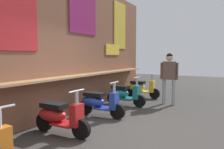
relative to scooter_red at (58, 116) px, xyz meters
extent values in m
plane|color=#383533|center=(0.80, -1.08, -0.39)|extent=(30.12, 30.12, 0.00)
cube|color=brown|center=(0.80, 0.94, 1.58)|extent=(10.76, 0.25, 3.94)
cube|color=#A87F51|center=(0.80, 0.64, 0.69)|extent=(9.68, 0.36, 0.05)
cube|color=#B22328|center=(-0.27, 0.80, 2.25)|extent=(1.00, 0.02, 1.80)
cube|color=#841E56|center=(2.03, 0.80, 2.59)|extent=(1.30, 0.02, 1.36)
cube|color=gold|center=(4.45, 0.80, 2.45)|extent=(0.97, 0.02, 1.79)
cube|color=gold|center=(3.86, 0.80, 1.49)|extent=(1.02, 0.03, 0.39)
cube|color=orange|center=(-1.64, -0.48, 0.08)|extent=(0.29, 0.18, 0.44)
ellipsoid|color=red|center=(0.00, 0.17, 0.01)|extent=(0.38, 0.70, 0.30)
cube|color=black|center=(0.00, 0.12, 0.21)|extent=(0.30, 0.55, 0.10)
cube|color=red|center=(0.00, -0.18, -0.14)|extent=(0.38, 0.50, 0.04)
cube|color=red|center=(0.00, -0.48, 0.08)|extent=(0.28, 0.16, 0.44)
cylinder|color=#B7B7BC|center=(0.00, -0.48, 0.21)|extent=(0.07, 0.07, 0.70)
cylinder|color=#B7B7BC|center=(0.00, -0.48, 0.56)|extent=(0.46, 0.04, 0.04)
cylinder|color=black|center=(0.00, -0.58, -0.19)|extent=(0.10, 0.40, 0.40)
cylinder|color=black|center=(0.00, 0.42, -0.19)|extent=(0.10, 0.40, 0.40)
ellipsoid|color=#233D9E|center=(1.55, 0.17, 0.01)|extent=(0.40, 0.71, 0.30)
cube|color=black|center=(1.55, 0.12, 0.21)|extent=(0.32, 0.56, 0.10)
cube|color=#233D9E|center=(1.56, -0.18, -0.14)|extent=(0.39, 0.51, 0.04)
cube|color=#233D9E|center=(1.56, -0.48, 0.08)|extent=(0.28, 0.17, 0.44)
cylinder|color=#B7B7BC|center=(1.56, -0.48, 0.21)|extent=(0.07, 0.07, 0.70)
cylinder|color=#B7B7BC|center=(1.56, -0.48, 0.56)|extent=(0.46, 0.05, 0.04)
cylinder|color=black|center=(1.57, -0.58, -0.19)|extent=(0.11, 0.40, 0.40)
cylinder|color=black|center=(1.54, 0.42, -0.19)|extent=(0.11, 0.40, 0.40)
ellipsoid|color=#197075|center=(3.14, 0.17, 0.01)|extent=(0.41, 0.72, 0.30)
cube|color=black|center=(3.14, 0.12, 0.21)|extent=(0.32, 0.56, 0.10)
cube|color=#197075|center=(3.12, -0.18, -0.14)|extent=(0.40, 0.52, 0.04)
cube|color=#197075|center=(3.11, -0.48, 0.08)|extent=(0.29, 0.17, 0.44)
cylinder|color=#B7B7BC|center=(3.11, -0.48, 0.21)|extent=(0.07, 0.07, 0.70)
cylinder|color=#B7B7BC|center=(3.11, -0.48, 0.56)|extent=(0.46, 0.06, 0.04)
cylinder|color=black|center=(3.11, -0.58, -0.19)|extent=(0.12, 0.40, 0.40)
cylinder|color=black|center=(3.15, 0.42, -0.19)|extent=(0.12, 0.40, 0.40)
ellipsoid|color=gold|center=(4.70, 0.17, 0.01)|extent=(0.39, 0.71, 0.30)
cube|color=black|center=(4.70, 0.12, 0.21)|extent=(0.31, 0.55, 0.10)
cube|color=gold|center=(4.69, -0.18, -0.14)|extent=(0.39, 0.51, 0.04)
cube|color=gold|center=(4.69, -0.48, 0.08)|extent=(0.28, 0.16, 0.44)
cylinder|color=#B7B7BC|center=(4.69, -0.48, 0.21)|extent=(0.07, 0.07, 0.70)
cylinder|color=#B7B7BC|center=(4.69, -0.48, 0.56)|extent=(0.46, 0.04, 0.04)
cylinder|color=black|center=(4.69, -0.58, -0.19)|extent=(0.11, 0.40, 0.40)
cylinder|color=black|center=(4.70, 0.42, -0.19)|extent=(0.11, 0.40, 0.40)
cylinder|color=#999EA8|center=(3.99, -1.14, 0.04)|extent=(0.12, 0.12, 0.85)
cylinder|color=#999EA8|center=(3.94, -1.47, 0.04)|extent=(0.12, 0.12, 0.85)
cube|color=brown|center=(3.97, -1.30, 0.77)|extent=(0.26, 0.45, 0.61)
sphere|color=beige|center=(3.97, -1.30, 1.20)|extent=(0.23, 0.23, 0.23)
sphere|color=black|center=(3.97, -1.30, 1.24)|extent=(0.21, 0.21, 0.21)
cylinder|color=brown|center=(3.93, -1.05, 0.75)|extent=(0.08, 0.08, 0.57)
cylinder|color=brown|center=(4.00, -1.55, 0.75)|extent=(0.08, 0.08, 0.57)
camera|label=1|loc=(-3.38, -3.11, 1.23)|focal=35.05mm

